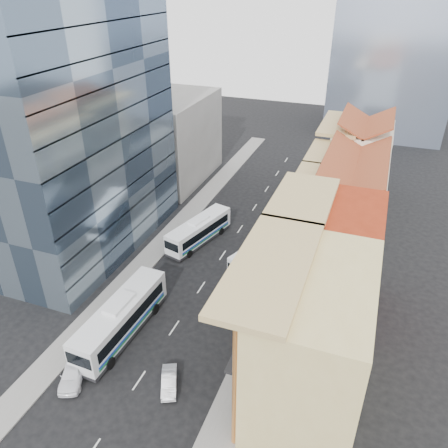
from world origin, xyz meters
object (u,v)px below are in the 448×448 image
at_px(bus_right, 265,253).
at_px(bus_left_far, 199,230).
at_px(shophouse_tan, 313,340).
at_px(office_tower, 76,133).
at_px(sedan_right, 169,382).
at_px(bus_left_near, 121,318).
at_px(sedan_left, 73,372).

bearing_deg(bus_right, bus_left_far, -170.51).
relative_size(shophouse_tan, bus_right, 1.27).
distance_m(office_tower, sedan_right, 30.17).
relative_size(bus_right, sedan_right, 3.05).
bearing_deg(bus_left_near, bus_right, 60.90).
xyz_separation_m(shophouse_tan, bus_left_near, (-18.40, 0.59, -3.96)).
relative_size(bus_left_far, sedan_left, 2.38).
relative_size(office_tower, bus_left_near, 2.36).
distance_m(office_tower, bus_left_far, 19.17).
bearing_deg(sedan_left, bus_right, 40.36).
relative_size(shophouse_tan, sedan_right, 3.88).
height_order(bus_right, sedan_left, bus_right).
bearing_deg(sedan_left, bus_left_near, 56.45).
height_order(shophouse_tan, sedan_left, shophouse_tan).
relative_size(office_tower, sedan_left, 6.51).
bearing_deg(sedan_right, bus_left_far, 82.28).
xyz_separation_m(bus_right, sedan_right, (-2.70, -20.49, -1.17)).
bearing_deg(bus_left_far, shophouse_tan, -31.22).
bearing_deg(bus_left_near, sedan_right, -28.17).
height_order(shophouse_tan, office_tower, office_tower).
bearing_deg(bus_left_far, office_tower, -143.94).
xyz_separation_m(office_tower, bus_right, (22.50, 2.87, -13.24)).
bearing_deg(shophouse_tan, sedan_left, -163.46).
bearing_deg(shophouse_tan, bus_left_near, 178.16).
height_order(sedan_left, sedan_right, sedan_left).
bearing_deg(shophouse_tan, bus_right, 116.75).
height_order(shophouse_tan, bus_left_near, shophouse_tan).
bearing_deg(shophouse_tan, bus_left_far, 133.61).
distance_m(bus_left_near, sedan_left, 6.60).
height_order(office_tower, sedan_left, office_tower).
bearing_deg(bus_left_far, sedan_left, -78.19).
relative_size(office_tower, sedan_right, 8.32).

